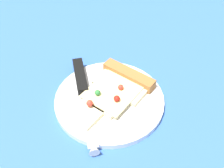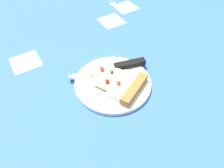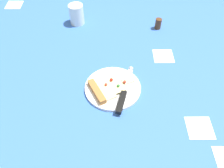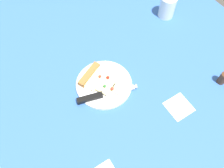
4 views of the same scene
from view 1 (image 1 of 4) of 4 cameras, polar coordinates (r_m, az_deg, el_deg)
name	(u,v)px [view 1 (image 1 of 4)]	position (r cm, az deg, el deg)	size (l,w,h in cm)	color
ground_plane	(81,100)	(62.92, -6.17, -3.17)	(158.47, 158.47, 3.00)	#3360B7
plate	(109,100)	(59.71, -0.52, -3.25)	(22.37, 22.37, 1.21)	silver
pizza_slice	(117,89)	(60.04, 0.93, -0.90)	(15.02, 19.05, 2.62)	beige
knife	(83,92)	(60.01, -5.70, -1.50)	(23.74, 8.14, 2.45)	silver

